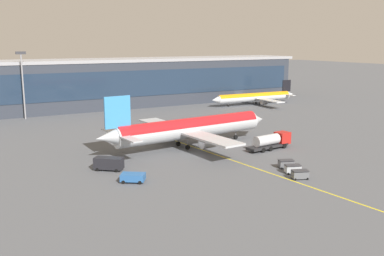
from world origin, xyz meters
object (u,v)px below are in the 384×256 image
(baggage_cart_0, at_px, (300,174))
(commuter_jet_far, at_px, (255,97))
(pushback_tug, at_px, (133,177))
(fuel_tanker, at_px, (272,141))
(baggage_cart_2, at_px, (286,164))
(crew_van, at_px, (108,163))
(main_airliner, at_px, (190,128))
(baggage_cart_1, at_px, (293,169))

(baggage_cart_0, distance_m, commuter_jet_far, 86.27)
(pushback_tug, xyz_separation_m, commuter_jet_far, (70.73, 61.01, 1.91))
(fuel_tanker, bearing_deg, baggage_cart_2, -118.88)
(fuel_tanker, bearing_deg, crew_van, 176.82)
(pushback_tug, distance_m, baggage_cart_2, 27.42)
(crew_van, bearing_deg, baggage_cart_2, -26.74)
(commuter_jet_far, bearing_deg, crew_van, -143.87)
(baggage_cart_0, bearing_deg, crew_van, 142.07)
(crew_van, xyz_separation_m, baggage_cart_2, (28.17, -14.20, -0.53))
(crew_van, bearing_deg, fuel_tanker, -3.18)
(main_airliner, relative_size, fuel_tanker, 3.86)
(fuel_tanker, distance_m, commuter_jet_far, 66.05)
(fuel_tanker, height_order, pushback_tug, fuel_tanker)
(pushback_tug, bearing_deg, baggage_cart_2, -12.27)
(pushback_tug, relative_size, baggage_cart_1, 1.47)
(baggage_cart_0, bearing_deg, fuel_tanker, 63.61)
(pushback_tug, bearing_deg, baggage_cart_0, -25.72)
(commuter_jet_far, bearing_deg, main_airliner, -139.04)
(baggage_cart_1, bearing_deg, commuter_jet_far, 57.15)
(fuel_tanker, relative_size, baggage_cart_1, 3.64)
(fuel_tanker, xyz_separation_m, baggage_cart_1, (-7.90, -15.24, -0.96))
(main_airliner, bearing_deg, commuter_jet_far, 40.96)
(crew_van, relative_size, commuter_jet_far, 0.15)
(commuter_jet_far, bearing_deg, baggage_cart_0, -122.41)
(fuel_tanker, relative_size, commuter_jet_far, 0.31)
(baggage_cart_1, bearing_deg, crew_van, 147.55)
(fuel_tanker, relative_size, crew_van, 2.12)
(baggage_cart_2, distance_m, commuter_jet_far, 80.01)
(baggage_cart_2, bearing_deg, main_airliner, 107.89)
(pushback_tug, xyz_separation_m, baggage_cart_0, (24.50, -11.80, -0.07))
(main_airliner, xyz_separation_m, pushback_tug, (-19.55, -16.59, -3.25))
(main_airliner, height_order, commuter_jet_far, main_airliner)
(fuel_tanker, height_order, baggage_cart_2, fuel_tanker)
(crew_van, bearing_deg, pushback_tug, -80.61)
(main_airliner, distance_m, commuter_jet_far, 67.78)
(main_airliner, bearing_deg, baggage_cart_1, -76.51)
(baggage_cart_0, bearing_deg, baggage_cart_1, 69.08)
(baggage_cart_2, bearing_deg, crew_van, 153.26)
(baggage_cart_2, bearing_deg, commuter_jet_far, 56.68)
(main_airliner, xyz_separation_m, baggage_cart_2, (7.24, -22.41, -3.32))
(main_airliner, bearing_deg, crew_van, -158.58)
(main_airliner, bearing_deg, fuel_tanker, -35.96)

